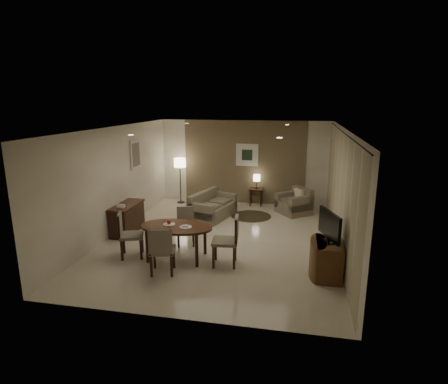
% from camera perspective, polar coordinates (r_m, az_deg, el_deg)
% --- Properties ---
extents(room_shell, '(5.50, 7.00, 2.70)m').
position_cam_1_polar(room_shell, '(9.25, 0.25, 1.50)').
color(room_shell, beige).
rests_on(room_shell, ground).
extents(taupe_accent, '(3.96, 0.03, 2.70)m').
position_cam_1_polar(taupe_accent, '(12.23, 3.07, 4.53)').
color(taupe_accent, brown).
rests_on(taupe_accent, wall_back).
extents(curtain_wall, '(0.08, 6.70, 2.58)m').
position_cam_1_polar(curtain_wall, '(8.74, 17.21, -0.07)').
color(curtain_wall, beige).
rests_on(curtain_wall, wall_right).
extents(curtain_rod, '(0.03, 6.80, 0.03)m').
position_cam_1_polar(curtain_rod, '(8.54, 17.84, 8.56)').
color(curtain_rod, black).
rests_on(curtain_rod, wall_right).
extents(art_back_frame, '(0.72, 0.03, 0.72)m').
position_cam_1_polar(art_back_frame, '(12.16, 3.54, 5.66)').
color(art_back_frame, silver).
rests_on(art_back_frame, wall_back).
extents(art_back_canvas, '(0.34, 0.01, 0.34)m').
position_cam_1_polar(art_back_canvas, '(12.14, 3.53, 5.65)').
color(art_back_canvas, black).
rests_on(art_back_canvas, wall_back).
extents(art_left_frame, '(0.03, 0.60, 0.80)m').
position_cam_1_polar(art_left_frame, '(10.75, -13.33, 5.58)').
color(art_left_frame, silver).
rests_on(art_left_frame, wall_left).
extents(art_left_canvas, '(0.01, 0.46, 0.64)m').
position_cam_1_polar(art_left_canvas, '(10.74, -13.26, 5.58)').
color(art_left_canvas, gray).
rests_on(art_left_canvas, wall_left).
extents(downlight_nl, '(0.10, 0.10, 0.01)m').
position_cam_1_polar(downlight_nl, '(7.40, -14.00, 8.45)').
color(downlight_nl, white).
rests_on(downlight_nl, ceiling).
extents(downlight_nr, '(0.10, 0.10, 0.01)m').
position_cam_1_polar(downlight_nr, '(6.70, 8.44, 8.18)').
color(downlight_nr, white).
rests_on(downlight_nr, ceiling).
extents(downlight_fl, '(0.10, 0.10, 0.01)m').
position_cam_1_polar(downlight_fl, '(10.75, -5.72, 10.36)').
color(downlight_fl, white).
rests_on(downlight_fl, ceiling).
extents(downlight_fr, '(0.10, 0.10, 0.01)m').
position_cam_1_polar(downlight_fr, '(10.29, 9.61, 10.08)').
color(downlight_fr, white).
rests_on(downlight_fr, ceiling).
extents(console_desk, '(0.48, 1.20, 0.75)m').
position_cam_1_polar(console_desk, '(9.92, -14.52, -3.93)').
color(console_desk, '#462A16').
rests_on(console_desk, floor).
extents(telephone, '(0.20, 0.14, 0.09)m').
position_cam_1_polar(telephone, '(9.54, -15.45, -2.03)').
color(telephone, white).
rests_on(telephone, console_desk).
extents(tv_cabinet, '(0.48, 0.90, 0.70)m').
position_cam_1_polar(tv_cabinet, '(7.60, 15.60, -9.78)').
color(tv_cabinet, brown).
rests_on(tv_cabinet, floor).
extents(flat_tv, '(0.36, 0.85, 0.60)m').
position_cam_1_polar(flat_tv, '(7.36, 15.78, -4.99)').
color(flat_tv, black).
rests_on(flat_tv, tv_cabinet).
extents(dining_table, '(1.56, 0.97, 0.73)m').
position_cam_1_polar(dining_table, '(8.16, -7.19, -7.58)').
color(dining_table, '#462A16').
rests_on(dining_table, floor).
extents(chair_near, '(0.56, 0.56, 0.97)m').
position_cam_1_polar(chair_near, '(7.49, -9.38, -8.66)').
color(chair_near, gray).
rests_on(chair_near, floor).
extents(chair_far, '(0.53, 0.53, 0.88)m').
position_cam_1_polar(chair_far, '(8.85, -5.86, -5.30)').
color(chair_far, gray).
rests_on(chair_far, floor).
extents(chair_left, '(0.62, 0.62, 1.00)m').
position_cam_1_polar(chair_left, '(8.37, -13.91, -6.35)').
color(chair_left, gray).
rests_on(chair_left, floor).
extents(chair_right, '(0.56, 0.56, 1.05)m').
position_cam_1_polar(chair_right, '(7.73, 0.10, -7.42)').
color(chair_right, gray).
rests_on(chair_right, floor).
extents(plate_a, '(0.26, 0.26, 0.02)m').
position_cam_1_polar(plate_a, '(8.13, -8.37, -4.89)').
color(plate_a, white).
rests_on(plate_a, dining_table).
extents(plate_b, '(0.26, 0.26, 0.02)m').
position_cam_1_polar(plate_b, '(7.92, -5.87, -5.33)').
color(plate_b, white).
rests_on(plate_b, dining_table).
extents(fruit_apple, '(0.09, 0.09, 0.09)m').
position_cam_1_polar(fruit_apple, '(8.11, -8.38, -4.53)').
color(fruit_apple, '#A7132F').
rests_on(fruit_apple, plate_a).
extents(napkin, '(0.12, 0.08, 0.03)m').
position_cam_1_polar(napkin, '(7.91, -5.88, -5.17)').
color(napkin, white).
rests_on(napkin, plate_b).
extents(round_rug, '(1.17, 1.17, 0.01)m').
position_cam_1_polar(round_rug, '(11.06, 4.16, -3.67)').
color(round_rug, '#393420').
rests_on(round_rug, floor).
extents(sofa, '(1.75, 1.19, 0.75)m').
position_cam_1_polar(sofa, '(10.80, -1.66, -2.01)').
color(sofa, gray).
rests_on(sofa, floor).
extents(armchair, '(1.17, 1.18, 0.76)m').
position_cam_1_polar(armchair, '(11.38, 10.60, -1.40)').
color(armchair, gray).
rests_on(armchair, floor).
extents(side_table, '(0.43, 0.43, 0.55)m').
position_cam_1_polar(side_table, '(12.16, 4.93, -0.74)').
color(side_table, '#321910').
rests_on(side_table, floor).
extents(table_lamp, '(0.22, 0.22, 0.50)m').
position_cam_1_polar(table_lamp, '(12.05, 5.00, 1.70)').
color(table_lamp, '#FFEAC1').
rests_on(table_lamp, side_table).
extents(floor_lamp, '(0.38, 0.38, 1.49)m').
position_cam_1_polar(floor_lamp, '(12.39, -6.68, 1.73)').
color(floor_lamp, '#FFE5B7').
rests_on(floor_lamp, floor).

